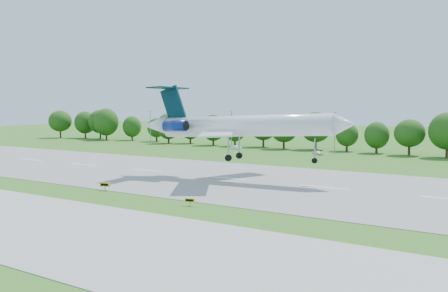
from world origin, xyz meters
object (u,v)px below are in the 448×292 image
(service_vehicle_b, at_px, (318,153))
(service_vehicle_a, at_px, (236,147))
(airliner, at_px, (235,125))
(taxi_sign_left, at_px, (105,185))

(service_vehicle_b, bearing_deg, service_vehicle_a, 110.34)
(airliner, height_order, service_vehicle_a, airliner)
(taxi_sign_left, bearing_deg, service_vehicle_a, 89.84)
(service_vehicle_a, height_order, service_vehicle_b, service_vehicle_a)
(taxi_sign_left, bearing_deg, service_vehicle_b, 68.80)
(service_vehicle_a, bearing_deg, service_vehicle_b, -111.67)
(airliner, distance_m, service_vehicle_b, 55.08)
(taxi_sign_left, xyz_separation_m, service_vehicle_a, (-24.51, 79.28, -0.36))
(taxi_sign_left, distance_m, service_vehicle_a, 82.98)
(airliner, xyz_separation_m, service_vehicle_b, (-5.93, 53.91, -9.64))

